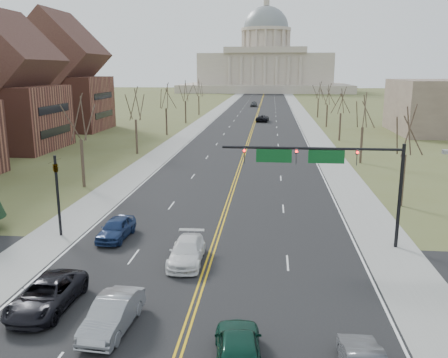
% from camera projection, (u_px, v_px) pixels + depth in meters
% --- Properties ---
extents(ground, '(600.00, 600.00, 0.00)m').
position_uv_depth(ground, '(180.00, 349.00, 20.78)').
color(ground, brown).
rests_on(ground, ground).
extents(road, '(20.00, 380.00, 0.01)m').
position_uv_depth(road, '(257.00, 115.00, 127.39)').
color(road, black).
rests_on(road, ground).
extents(cross_road, '(120.00, 14.00, 0.01)m').
position_uv_depth(cross_road, '(200.00, 288.00, 26.59)').
color(cross_road, black).
rests_on(cross_road, ground).
extents(sidewalk_left, '(4.00, 380.00, 0.03)m').
position_uv_depth(sidewalk_left, '(213.00, 114.00, 128.55)').
color(sidewalk_left, gray).
rests_on(sidewalk_left, ground).
extents(sidewalk_right, '(4.00, 380.00, 0.03)m').
position_uv_depth(sidewalk_right, '(302.00, 115.00, 126.24)').
color(sidewalk_right, gray).
rests_on(sidewalk_right, ground).
extents(center_line, '(0.42, 380.00, 0.01)m').
position_uv_depth(center_line, '(257.00, 115.00, 127.39)').
color(center_line, gold).
rests_on(center_line, road).
extents(edge_line_left, '(0.15, 380.00, 0.01)m').
position_uv_depth(edge_line_left, '(221.00, 114.00, 128.33)').
color(edge_line_left, silver).
rests_on(edge_line_left, road).
extents(edge_line_right, '(0.15, 380.00, 0.01)m').
position_uv_depth(edge_line_right, '(294.00, 115.00, 126.45)').
color(edge_line_right, silver).
rests_on(edge_line_right, road).
extents(capitol, '(90.00, 60.00, 50.00)m').
position_uv_depth(capitol, '(265.00, 65.00, 259.79)').
color(capitol, '#BCAF9D').
rests_on(capitol, ground).
extents(signal_mast, '(12.12, 0.44, 7.20)m').
position_uv_depth(signal_mast, '(325.00, 164.00, 31.84)').
color(signal_mast, black).
rests_on(signal_mast, ground).
extents(signal_left, '(0.32, 0.36, 6.00)m').
position_uv_depth(signal_left, '(57.00, 187.00, 34.12)').
color(signal_left, black).
rests_on(signal_left, ground).
extents(tree_r_0, '(3.74, 3.74, 8.50)m').
position_uv_depth(tree_r_0, '(407.00, 133.00, 41.07)').
color(tree_r_0, '#3C3223').
rests_on(tree_r_0, ground).
extents(tree_l_0, '(3.96, 3.96, 9.00)m').
position_uv_depth(tree_l_0, '(80.00, 120.00, 47.83)').
color(tree_l_0, '#3C3223').
rests_on(tree_l_0, ground).
extents(tree_r_1, '(3.74, 3.74, 8.50)m').
position_uv_depth(tree_r_1, '(363.00, 113.00, 60.45)').
color(tree_r_1, '#3C3223').
rests_on(tree_r_1, ground).
extents(tree_l_1, '(3.96, 3.96, 9.00)m').
position_uv_depth(tree_l_1, '(135.00, 105.00, 67.22)').
color(tree_l_1, '#3C3223').
rests_on(tree_l_1, ground).
extents(tree_r_2, '(3.74, 3.74, 8.50)m').
position_uv_depth(tree_r_2, '(341.00, 102.00, 79.84)').
color(tree_r_2, '#3C3223').
rests_on(tree_r_2, ground).
extents(tree_l_2, '(3.96, 3.96, 9.00)m').
position_uv_depth(tree_l_2, '(166.00, 97.00, 86.60)').
color(tree_l_2, '#3C3223').
rests_on(tree_l_2, ground).
extents(tree_r_3, '(3.74, 3.74, 8.50)m').
position_uv_depth(tree_r_3, '(328.00, 96.00, 99.22)').
color(tree_r_3, '#3C3223').
rests_on(tree_r_3, ground).
extents(tree_l_3, '(3.96, 3.96, 9.00)m').
position_uv_depth(tree_l_3, '(185.00, 92.00, 105.99)').
color(tree_l_3, '#3C3223').
rests_on(tree_l_3, ground).
extents(tree_r_4, '(3.74, 3.74, 8.50)m').
position_uv_depth(tree_r_4, '(319.00, 91.00, 118.61)').
color(tree_r_4, '#3C3223').
rests_on(tree_r_4, ground).
extents(tree_l_4, '(3.96, 3.96, 9.00)m').
position_uv_depth(tree_l_4, '(199.00, 89.00, 125.37)').
color(tree_l_4, '#3C3223').
rests_on(tree_l_4, ground).
extents(bldg_left_mid, '(15.10, 14.28, 20.75)m').
position_uv_depth(bldg_left_mid, '(5.00, 93.00, 70.76)').
color(bldg_left_mid, brown).
rests_on(bldg_left_mid, ground).
extents(bldg_left_far, '(17.10, 14.28, 23.25)m').
position_uv_depth(bldg_left_far, '(61.00, 82.00, 93.99)').
color(bldg_left_far, brown).
rests_on(bldg_left_far, ground).
extents(car_nb_inner_lead, '(2.42, 5.04, 1.66)m').
position_uv_depth(car_nb_inner_lead, '(238.00, 349.00, 19.34)').
color(car_nb_inner_lead, '#0C3528').
rests_on(car_nb_inner_lead, road).
extents(car_sb_inner_lead, '(1.97, 4.80, 1.55)m').
position_uv_depth(car_sb_inner_lead, '(112.00, 314.00, 22.17)').
color(car_sb_inner_lead, gray).
rests_on(car_sb_inner_lead, road).
extents(car_sb_outer_lead, '(2.65, 5.50, 1.51)m').
position_uv_depth(car_sb_outer_lead, '(47.00, 295.00, 24.09)').
color(car_sb_outer_lead, black).
rests_on(car_sb_outer_lead, road).
extents(car_sb_inner_second, '(2.18, 5.06, 1.45)m').
position_uv_depth(car_sb_inner_second, '(187.00, 251.00, 29.93)').
color(car_sb_inner_second, white).
rests_on(car_sb_inner_second, road).
extents(car_sb_outer_second, '(2.04, 4.57, 1.53)m').
position_uv_depth(car_sb_outer_second, '(116.00, 228.00, 34.15)').
color(car_sb_outer_second, navy).
rests_on(car_sb_outer_second, road).
extents(car_far_nb, '(3.12, 5.88, 1.58)m').
position_uv_depth(car_far_nb, '(262.00, 118.00, 110.47)').
color(car_far_nb, black).
rests_on(car_far_nb, road).
extents(car_far_sb, '(2.28, 5.03, 1.67)m').
position_uv_depth(car_far_sb, '(254.00, 104.00, 154.44)').
color(car_far_sb, '#424448').
rests_on(car_far_sb, road).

